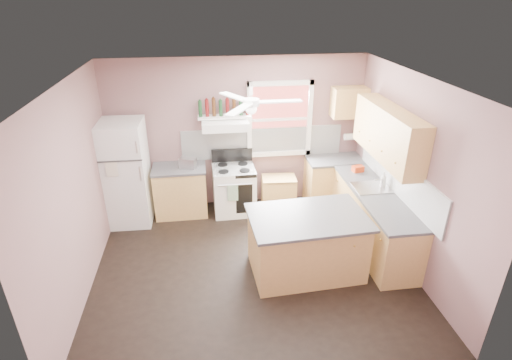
{
  "coord_description": "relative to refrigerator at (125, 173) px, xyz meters",
  "views": [
    {
      "loc": [
        -0.59,
        -4.73,
        3.71
      ],
      "look_at": [
        0.1,
        0.3,
        1.25
      ],
      "focal_mm": 28.0,
      "sensor_mm": 36.0,
      "label": 1
    }
  ],
  "objects": [
    {
      "name": "floor",
      "position": [
        1.95,
        -1.57,
        -0.9
      ],
      "size": [
        4.5,
        4.5,
        0.0
      ],
      "primitive_type": "plane",
      "color": "black",
      "rests_on": "ground"
    },
    {
      "name": "ceiling",
      "position": [
        1.95,
        -1.57,
        1.8
      ],
      "size": [
        4.5,
        4.5,
        0.0
      ],
      "primitive_type": "plane",
      "color": "white",
      "rests_on": "ground"
    },
    {
      "name": "wall_back",
      "position": [
        1.95,
        0.46,
        0.45
      ],
      "size": [
        4.5,
        0.05,
        2.7
      ],
      "primitive_type": "cube",
      "color": "#7A5857",
      "rests_on": "ground"
    },
    {
      "name": "wall_right",
      "position": [
        4.22,
        -1.57,
        0.45
      ],
      "size": [
        0.05,
        4.0,
        2.7
      ],
      "primitive_type": "cube",
      "color": "#7A5857",
      "rests_on": "ground"
    },
    {
      "name": "wall_left",
      "position": [
        -0.33,
        -1.57,
        0.45
      ],
      "size": [
        0.05,
        4.0,
        2.7
      ],
      "primitive_type": "cube",
      "color": "#7A5857",
      "rests_on": "ground"
    },
    {
      "name": "backsplash_back",
      "position": [
        2.4,
        0.42,
        0.28
      ],
      "size": [
        2.9,
        0.03,
        0.55
      ],
      "primitive_type": "cube",
      "color": "white",
      "rests_on": "wall_back"
    },
    {
      "name": "backsplash_right",
      "position": [
        4.18,
        -1.27,
        0.28
      ],
      "size": [
        0.03,
        2.6,
        0.55
      ],
      "primitive_type": "cube",
      "color": "white",
      "rests_on": "wall_right"
    },
    {
      "name": "window_view",
      "position": [
        2.7,
        0.41,
        0.7
      ],
      "size": [
        1.0,
        0.02,
        1.2
      ],
      "primitive_type": "cube",
      "color": "maroon",
      "rests_on": "wall_back"
    },
    {
      "name": "window_frame",
      "position": [
        2.7,
        0.39,
        0.7
      ],
      "size": [
        1.16,
        0.07,
        1.36
      ],
      "primitive_type": "cube",
      "color": "white",
      "rests_on": "wall_back"
    },
    {
      "name": "refrigerator",
      "position": [
        0.0,
        0.0,
        0.0
      ],
      "size": [
        0.78,
        0.76,
        1.79
      ],
      "primitive_type": "cube",
      "rotation": [
        0.0,
        0.0,
        -0.03
      ],
      "color": "white",
      "rests_on": "floor"
    },
    {
      "name": "base_cabinet_left",
      "position": [
        0.89,
        0.13,
        -0.47
      ],
      "size": [
        0.9,
        0.6,
        0.86
      ],
      "primitive_type": "cube",
      "color": "tan",
      "rests_on": "floor"
    },
    {
      "name": "counter_left",
      "position": [
        0.89,
        0.13,
        -0.02
      ],
      "size": [
        0.92,
        0.62,
        0.04
      ],
      "primitive_type": "cube",
      "color": "#424244",
      "rests_on": "base_cabinet_left"
    },
    {
      "name": "toaster",
      "position": [
        1.05,
        0.09,
        0.09
      ],
      "size": [
        0.32,
        0.25,
        0.18
      ],
      "primitive_type": "cube",
      "rotation": [
        0.0,
        0.0,
        -0.36
      ],
      "color": "silver",
      "rests_on": "counter_left"
    },
    {
      "name": "stove",
      "position": [
        1.83,
        0.06,
        -0.47
      ],
      "size": [
        0.74,
        0.65,
        0.86
      ],
      "primitive_type": "cube",
      "rotation": [
        0.0,
        0.0,
        0.02
      ],
      "color": "white",
      "rests_on": "floor"
    },
    {
      "name": "range_hood",
      "position": [
        1.72,
        0.18,
        0.72
      ],
      "size": [
        0.78,
        0.5,
        0.14
      ],
      "primitive_type": "cube",
      "color": "white",
      "rests_on": "wall_back"
    },
    {
      "name": "bottle_shelf",
      "position": [
        1.72,
        0.3,
        0.82
      ],
      "size": [
        0.9,
        0.26,
        0.03
      ],
      "primitive_type": "cube",
      "color": "white",
      "rests_on": "range_hood"
    },
    {
      "name": "cart",
      "position": [
        2.66,
        0.09,
        -0.59
      ],
      "size": [
        0.63,
        0.45,
        0.61
      ],
      "primitive_type": "cube",
      "rotation": [
        0.0,
        0.0,
        -0.07
      ],
      "color": "tan",
      "rests_on": "floor"
    },
    {
      "name": "base_cabinet_corner",
      "position": [
        3.7,
        0.13,
        -0.47
      ],
      "size": [
        1.0,
        0.6,
        0.86
      ],
      "primitive_type": "cube",
      "color": "tan",
      "rests_on": "floor"
    },
    {
      "name": "base_cabinet_right",
      "position": [
        3.9,
        -1.27,
        -0.47
      ],
      "size": [
        0.6,
        2.2,
        0.86
      ],
      "primitive_type": "cube",
      "color": "tan",
      "rests_on": "floor"
    },
    {
      "name": "counter_corner",
      "position": [
        3.7,
        0.13,
        -0.02
      ],
      "size": [
        1.02,
        0.62,
        0.04
      ],
      "primitive_type": "cube",
      "color": "#424244",
      "rests_on": "base_cabinet_corner"
    },
    {
      "name": "counter_right",
      "position": [
        3.89,
        -1.27,
        -0.02
      ],
      "size": [
        0.62,
        2.22,
        0.04
      ],
      "primitive_type": "cube",
      "color": "#424244",
      "rests_on": "base_cabinet_right"
    },
    {
      "name": "sink",
      "position": [
        3.89,
        -1.07,
        -0.0
      ],
      "size": [
        0.55,
        0.45,
        0.03
      ],
      "primitive_type": "cube",
      "color": "silver",
      "rests_on": "counter_right"
    },
    {
      "name": "faucet",
      "position": [
        4.05,
        -1.07,
        0.07
      ],
      "size": [
        0.03,
        0.03,
        0.14
      ],
      "primitive_type": "cylinder",
      "color": "silver",
      "rests_on": "sink"
    },
    {
      "name": "upper_cabinet_right",
      "position": [
        4.03,
        -1.07,
        0.88
      ],
      "size": [
        0.33,
        1.8,
        0.76
      ],
      "primitive_type": "cube",
      "color": "tan",
      "rests_on": "wall_right"
    },
    {
      "name": "upper_cabinet_corner",
      "position": [
        3.9,
        0.26,
        1.0
      ],
      "size": [
        0.6,
        0.33,
        0.52
      ],
      "primitive_type": "cube",
      "color": "tan",
      "rests_on": "wall_back"
    },
    {
      "name": "paper_towel",
      "position": [
        4.02,
        0.29,
        0.35
      ],
      "size": [
        0.26,
        0.12,
        0.12
      ],
      "primitive_type": "cylinder",
      "rotation": [
        0.0,
        1.57,
        0.0
      ],
      "color": "white",
      "rests_on": "wall_back"
    },
    {
      "name": "island",
      "position": [
        2.7,
        -1.77,
        -0.47
      ],
      "size": [
        1.56,
        1.04,
        0.86
      ],
      "primitive_type": "cube",
      "rotation": [
        0.0,
        0.0,
        0.05
      ],
      "color": "tan",
      "rests_on": "floor"
    },
    {
      "name": "island_top",
      "position": [
        2.7,
        -1.77,
        -0.02
      ],
      "size": [
        1.66,
        1.13,
        0.04
      ],
      "primitive_type": "cube",
      "rotation": [
        0.0,
        0.0,
        0.05
      ],
      "color": "#424244",
      "rests_on": "island"
    },
    {
      "name": "ceiling_fan_hub",
      "position": [
        1.95,
        -1.57,
        1.55
      ],
      "size": [
        0.2,
        0.2,
        0.08
      ],
      "primitive_type": "cylinder",
      "color": "white",
      "rests_on": "ceiling"
    },
    {
      "name": "soap_bottle",
      "position": [
        4.08,
        -1.04,
        0.12
      ],
      "size": [
        0.13,
        0.13,
        0.23
      ],
      "primitive_type": "imported",
      "rotation": [
        0.0,
        0.0,
        5.49
      ],
      "color": "silver",
      "rests_on": "counter_right"
    },
    {
      "name": "red_caddy",
      "position": [
        3.9,
        -0.46,
        0.05
      ],
      "size": [
        0.2,
        0.15,
        0.1
      ],
      "primitive_type": "cube",
      "rotation": [
        0.0,
        0.0,
        0.18
      ],
      "color": "#B1300F",
      "rests_on": "counter_right"
    },
    {
      "name": "wine_bottles",
      "position": [
        1.72,
        0.3,
        0.98
      ],
      "size": [
        0.86,
        0.06,
        0.31
      ],
      "color": "#143819",
      "rests_on": "bottle_shelf"
    }
  ]
}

